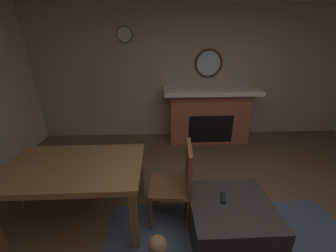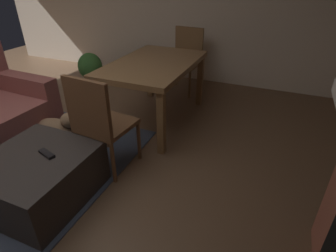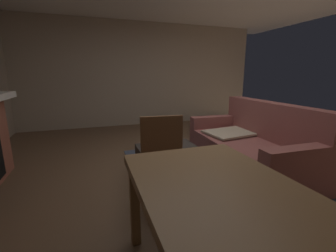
% 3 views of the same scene
% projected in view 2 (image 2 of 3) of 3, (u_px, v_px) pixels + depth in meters
% --- Properties ---
extents(floor, '(8.16, 8.16, 0.00)m').
position_uv_depth(floor, '(3.00, 193.00, 2.34)').
color(floor, brown).
extents(ottoman_coffee_table, '(0.83, 0.77, 0.40)m').
position_uv_depth(ottoman_coffee_table, '(39.00, 178.00, 2.21)').
color(ottoman_coffee_table, '#2D2826').
rests_on(ottoman_coffee_table, ground).
extents(tv_remote, '(0.09, 0.17, 0.02)m').
position_uv_depth(tv_remote, '(47.00, 154.00, 2.13)').
color(tv_remote, black).
rests_on(tv_remote, ottoman_coffee_table).
extents(dining_table, '(1.41, 0.88, 0.74)m').
position_uv_depth(dining_table, '(154.00, 69.00, 3.19)').
color(dining_table, brown).
rests_on(dining_table, ground).
extents(dining_chair_east, '(0.47, 0.47, 0.93)m').
position_uv_depth(dining_chair_east, '(186.00, 56.00, 4.13)').
color(dining_chair_east, brown).
rests_on(dining_chair_east, ground).
extents(dining_chair_west, '(0.48, 0.48, 0.93)m').
position_uv_depth(dining_chair_west, '(99.00, 120.00, 2.38)').
color(dining_chair_west, brown).
rests_on(dining_chair_west, ground).
extents(potted_plant, '(0.38, 0.38, 0.51)m').
position_uv_depth(potted_plant, '(90.00, 67.00, 4.45)').
color(potted_plant, brown).
rests_on(potted_plant, ground).
extents(small_dog, '(0.30, 0.51, 0.32)m').
position_uv_depth(small_dog, '(57.00, 127.00, 2.96)').
color(small_dog, '#8C6B4C').
rests_on(small_dog, ground).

